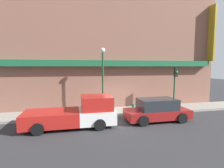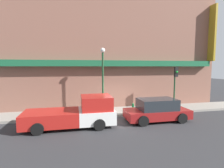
# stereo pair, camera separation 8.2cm
# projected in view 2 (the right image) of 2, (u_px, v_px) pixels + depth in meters

# --- Properties ---
(ground_plane) EXTENTS (80.00, 80.00, 0.00)m
(ground_plane) POSITION_uv_depth(u_px,v_px,m) (121.00, 117.00, 13.05)
(ground_plane) COLOR #2D2D30
(sidewalk) EXTENTS (36.00, 2.48, 0.17)m
(sidewalk) POSITION_uv_depth(u_px,v_px,m) (117.00, 111.00, 14.25)
(sidewalk) COLOR gray
(sidewalk) RESTS_ON ground
(building) EXTENTS (19.80, 3.80, 10.85)m
(building) POSITION_uv_depth(u_px,v_px,m) (111.00, 49.00, 16.37)
(building) COLOR brown
(building) RESTS_ON ground
(pickup_truck) EXTENTS (5.49, 2.30, 1.88)m
(pickup_truck) POSITION_uv_depth(u_px,v_px,m) (76.00, 113.00, 10.89)
(pickup_truck) COLOR white
(pickup_truck) RESTS_ON ground
(parked_car) EXTENTS (4.39, 2.04, 1.53)m
(parked_car) POSITION_uv_depth(u_px,v_px,m) (157.00, 110.00, 12.04)
(parked_car) COLOR maroon
(parked_car) RESTS_ON ground
(fire_hydrant) EXTENTS (0.18, 0.18, 0.70)m
(fire_hydrant) POSITION_uv_depth(u_px,v_px,m) (133.00, 108.00, 13.71)
(fire_hydrant) COLOR #196633
(fire_hydrant) RESTS_ON sidewalk
(street_lamp) EXTENTS (0.36, 0.36, 4.96)m
(street_lamp) POSITION_uv_depth(u_px,v_px,m) (103.00, 72.00, 13.22)
(street_lamp) COLOR #1E4728
(street_lamp) RESTS_ON sidewalk
(traffic_light) EXTENTS (0.28, 0.42, 3.53)m
(traffic_light) POSITION_uv_depth(u_px,v_px,m) (175.00, 80.00, 14.42)
(traffic_light) COLOR #1E4728
(traffic_light) RESTS_ON sidewalk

